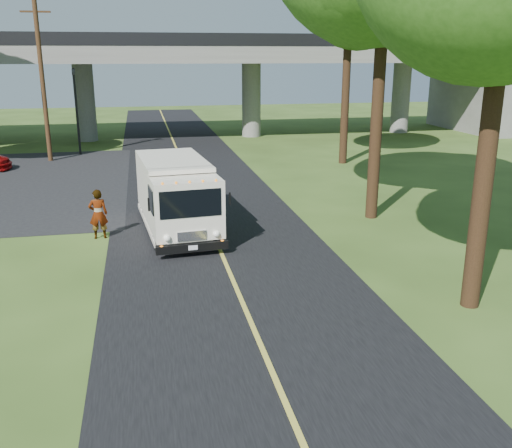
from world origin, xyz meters
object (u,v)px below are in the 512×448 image
object	(u,v)px
traffic_signal	(76,102)
step_van	(176,194)
pedestrian	(98,214)
tree_right_far	(354,8)
utility_pole	(42,80)

from	to	relation	value
traffic_signal	step_van	size ratio (longest dim) A/B	0.85
step_van	pedestrian	xyz separation A→B (m)	(-2.63, -0.29, -0.51)
pedestrian	tree_right_far	bearing A→B (deg)	-142.59
utility_pole	pedestrian	xyz separation A→B (m)	(3.70, -15.63, -3.75)
traffic_signal	step_van	xyz separation A→B (m)	(4.83, -17.34, -1.85)
utility_pole	tree_right_far	xyz separation A→B (m)	(16.71, -4.16, 3.71)
tree_right_far	step_van	world-z (taller)	tree_right_far
step_van	pedestrian	world-z (taller)	step_van
tree_right_far	step_van	size ratio (longest dim) A/B	1.80
pedestrian	step_van	bearing A→B (deg)	-177.74
step_van	traffic_signal	bearing A→B (deg)	100.17
traffic_signal	utility_pole	xyz separation A→B (m)	(-1.50, -2.00, 1.40)
utility_pole	pedestrian	distance (m)	16.49
utility_pole	tree_right_far	distance (m)	17.61
tree_right_far	pedestrian	xyz separation A→B (m)	(-13.01, -11.46, -7.46)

